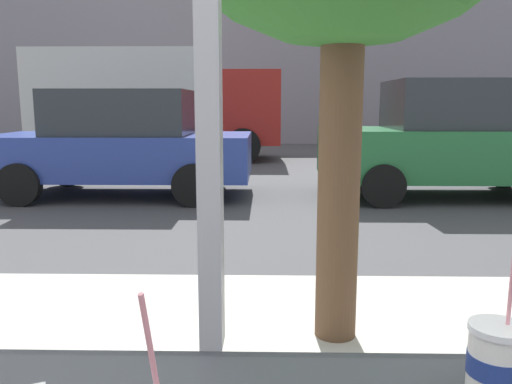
% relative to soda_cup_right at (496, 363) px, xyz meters
% --- Properties ---
extents(ground_plane, '(60.00, 60.00, 0.00)m').
position_rel_soda_cup_right_xyz_m(ground_plane, '(-0.53, 8.14, -1.04)').
color(ground_plane, '#424244').
extents(sidewalk_strip, '(16.00, 2.80, 0.13)m').
position_rel_soda_cup_right_xyz_m(sidewalk_strip, '(-0.53, 1.74, -0.98)').
color(sidewalk_strip, '#B2ADA3').
rests_on(sidewalk_strip, ground).
extents(building_facade_far, '(28.00, 1.20, 5.83)m').
position_rel_soda_cup_right_xyz_m(building_facade_far, '(-0.53, 19.41, 1.88)').
color(building_facade_far, gray).
rests_on(building_facade_far, ground).
extents(soda_cup_right, '(0.10, 0.10, 0.30)m').
position_rel_soda_cup_right_xyz_m(soda_cup_right, '(0.00, 0.00, 0.00)').
color(soda_cup_right, white).
rests_on(soda_cup_right, window_counter).
extents(parked_car_blue, '(4.17, 2.07, 1.72)m').
position_rel_soda_cup_right_xyz_m(parked_car_blue, '(-2.76, 7.53, -0.17)').
color(parked_car_blue, '#283D93').
rests_on(parked_car_blue, ground).
extents(parked_car_green, '(4.15, 2.08, 1.87)m').
position_rel_soda_cup_right_xyz_m(parked_car_green, '(2.59, 7.53, -0.11)').
color(parked_car_green, '#236B38').
rests_on(parked_car_green, ground).
extents(box_truck, '(6.52, 2.44, 2.89)m').
position_rel_soda_cup_right_xyz_m(box_truck, '(-3.46, 13.20, 0.54)').
color(box_truck, beige).
rests_on(box_truck, ground).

